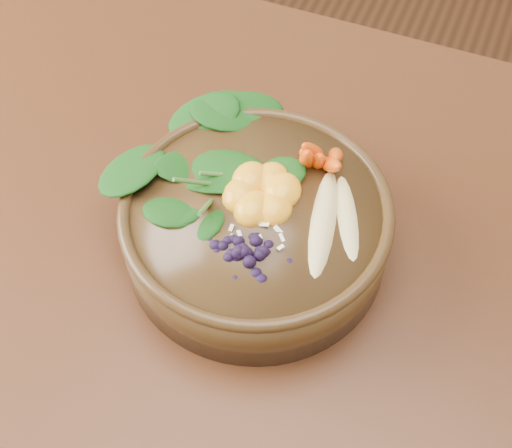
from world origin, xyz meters
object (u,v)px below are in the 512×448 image
object	(u,v)px
dining_table	(301,304)
kale_heap	(229,145)
blueberry_pile	(245,243)
mandarin_cluster	(262,185)
banana_halves	(336,211)
carrot_cluster	(321,137)
stoneware_bowl	(256,229)

from	to	relation	value
dining_table	kale_heap	bearing A→B (deg)	155.02
kale_heap	blueberry_pile	size ratio (longest dim) A/B	1.42
dining_table	kale_heap	distance (m)	0.24
dining_table	mandarin_cluster	size ratio (longest dim) A/B	16.41
banana_halves	mandarin_cluster	bearing A→B (deg)	170.25
dining_table	kale_heap	xyz separation A→B (m)	(-0.12, 0.06, 0.20)
carrot_cluster	banana_halves	size ratio (longest dim) A/B	0.48
stoneware_bowl	banana_halves	world-z (taller)	banana_halves
blueberry_pile	mandarin_cluster	bearing A→B (deg)	99.30
kale_heap	blueberry_pile	world-z (taller)	kale_heap
banana_halves	mandarin_cluster	xyz separation A→B (m)	(-0.09, 0.00, 0.00)
stoneware_bowl	carrot_cluster	bearing A→B (deg)	64.87
dining_table	mandarin_cluster	distance (m)	0.20
kale_heap	banana_halves	xyz separation A→B (m)	(0.14, -0.04, -0.01)
kale_heap	carrot_cluster	bearing A→B (deg)	19.07
kale_heap	dining_table	bearing A→B (deg)	-24.98
kale_heap	banana_halves	size ratio (longest dim) A/B	1.15
banana_halves	blueberry_pile	xyz separation A→B (m)	(-0.07, -0.08, 0.01)
dining_table	blueberry_pile	size ratio (longest dim) A/B	11.27
banana_halves	carrot_cluster	bearing A→B (deg)	113.06
banana_halves	mandarin_cluster	size ratio (longest dim) A/B	1.80
dining_table	carrot_cluster	size ratio (longest dim) A/B	18.87
carrot_cluster	dining_table	bearing A→B (deg)	-85.62
banana_halves	blueberry_pile	distance (m)	0.11
carrot_cluster	stoneware_bowl	bearing A→B (deg)	-123.69
carrot_cluster	blueberry_pile	xyz separation A→B (m)	(-0.03, -0.15, -0.02)
stoneware_bowl	mandarin_cluster	xyz separation A→B (m)	(-0.00, 0.02, 0.06)
dining_table	stoneware_bowl	xyz separation A→B (m)	(-0.06, -0.00, 0.13)
dining_table	banana_halves	bearing A→B (deg)	35.62
dining_table	mandarin_cluster	bearing A→B (deg)	163.33
banana_halves	mandarin_cluster	world-z (taller)	mandarin_cluster
stoneware_bowl	carrot_cluster	world-z (taller)	carrot_cluster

